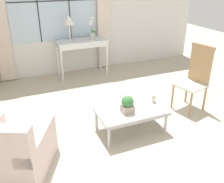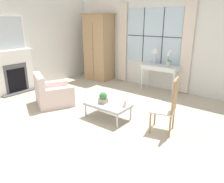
{
  "view_description": "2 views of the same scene",
  "coord_description": "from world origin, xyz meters",
  "px_view_note": "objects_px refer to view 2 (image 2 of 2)",
  "views": [
    {
      "loc": [
        -1.02,
        -2.63,
        2.15
      ],
      "look_at": [
        0.24,
        0.37,
        0.6
      ],
      "focal_mm": 40.0,
      "sensor_mm": 36.0,
      "label": 1
    },
    {
      "loc": [
        3.32,
        -3.32,
        2.15
      ],
      "look_at": [
        0.49,
        0.29,
        0.61
      ],
      "focal_mm": 35.0,
      "sensor_mm": 36.0,
      "label": 2
    }
  ],
  "objects_px": {
    "console_table": "(161,69)",
    "coffee_table": "(108,105)",
    "potted_orchid": "(168,61)",
    "side_chair_wooden": "(169,104)",
    "pillar_candle": "(125,104)",
    "fireplace": "(14,68)",
    "armoire": "(99,47)",
    "armchair_upholstered": "(53,94)",
    "potted_plant_small": "(103,98)",
    "table_lamp": "(155,51)"
  },
  "relations": [
    {
      "from": "table_lamp",
      "to": "side_chair_wooden",
      "type": "height_order",
      "value": "table_lamp"
    },
    {
      "from": "side_chair_wooden",
      "to": "pillar_candle",
      "type": "relative_size",
      "value": 7.85
    },
    {
      "from": "armoire",
      "to": "side_chair_wooden",
      "type": "bearing_deg",
      "value": -30.77
    },
    {
      "from": "pillar_candle",
      "to": "coffee_table",
      "type": "bearing_deg",
      "value": -171.56
    },
    {
      "from": "pillar_candle",
      "to": "armoire",
      "type": "bearing_deg",
      "value": 139.68
    },
    {
      "from": "fireplace",
      "to": "armoire",
      "type": "height_order",
      "value": "armoire"
    },
    {
      "from": "console_table",
      "to": "armchair_upholstered",
      "type": "distance_m",
      "value": 3.25
    },
    {
      "from": "table_lamp",
      "to": "pillar_candle",
      "type": "height_order",
      "value": "table_lamp"
    },
    {
      "from": "potted_orchid",
      "to": "console_table",
      "type": "bearing_deg",
      "value": 171.33
    },
    {
      "from": "armoire",
      "to": "potted_plant_small",
      "type": "bearing_deg",
      "value": -47.23
    },
    {
      "from": "fireplace",
      "to": "potted_orchid",
      "type": "distance_m",
      "value": 4.58
    },
    {
      "from": "armoire",
      "to": "console_table",
      "type": "relative_size",
      "value": 2.06
    },
    {
      "from": "fireplace",
      "to": "potted_orchid",
      "type": "bearing_deg",
      "value": 37.32
    },
    {
      "from": "potted_orchid",
      "to": "side_chair_wooden",
      "type": "relative_size",
      "value": 0.46
    },
    {
      "from": "armoire",
      "to": "coffee_table",
      "type": "relative_size",
      "value": 2.32
    },
    {
      "from": "fireplace",
      "to": "potted_plant_small",
      "type": "xyz_separation_m",
      "value": [
        3.29,
        0.24,
        -0.26
      ]
    },
    {
      "from": "console_table",
      "to": "potted_orchid",
      "type": "distance_m",
      "value": 0.36
    },
    {
      "from": "console_table",
      "to": "coffee_table",
      "type": "bearing_deg",
      "value": -90.55
    },
    {
      "from": "armoire",
      "to": "side_chair_wooden",
      "type": "height_order",
      "value": "armoire"
    },
    {
      "from": "armoire",
      "to": "pillar_candle",
      "type": "distance_m",
      "value": 3.79
    },
    {
      "from": "side_chair_wooden",
      "to": "console_table",
      "type": "bearing_deg",
      "value": 119.72
    },
    {
      "from": "potted_orchid",
      "to": "coffee_table",
      "type": "height_order",
      "value": "potted_orchid"
    },
    {
      "from": "armoire",
      "to": "side_chair_wooden",
      "type": "relative_size",
      "value": 2.09
    },
    {
      "from": "pillar_candle",
      "to": "console_table",
      "type": "bearing_deg",
      "value": 99.05
    },
    {
      "from": "armchair_upholstered",
      "to": "potted_plant_small",
      "type": "bearing_deg",
      "value": 5.62
    },
    {
      "from": "armchair_upholstered",
      "to": "potted_plant_small",
      "type": "height_order",
      "value": "armchair_upholstered"
    },
    {
      "from": "armchair_upholstered",
      "to": "side_chair_wooden",
      "type": "xyz_separation_m",
      "value": [
        3.01,
        0.45,
        0.34
      ]
    },
    {
      "from": "side_chair_wooden",
      "to": "armoire",
      "type": "bearing_deg",
      "value": 149.23
    },
    {
      "from": "fireplace",
      "to": "table_lamp",
      "type": "bearing_deg",
      "value": 42.13
    },
    {
      "from": "armchair_upholstered",
      "to": "fireplace",
      "type": "bearing_deg",
      "value": -177.25
    },
    {
      "from": "potted_plant_small",
      "to": "pillar_candle",
      "type": "relative_size",
      "value": 1.8
    },
    {
      "from": "armoire",
      "to": "potted_orchid",
      "type": "bearing_deg",
      "value": 0.29
    },
    {
      "from": "table_lamp",
      "to": "armchair_upholstered",
      "type": "bearing_deg",
      "value": -117.89
    },
    {
      "from": "console_table",
      "to": "pillar_candle",
      "type": "relative_size",
      "value": 7.98
    },
    {
      "from": "armoire",
      "to": "console_table",
      "type": "height_order",
      "value": "armoire"
    },
    {
      "from": "potted_plant_small",
      "to": "pillar_candle",
      "type": "height_order",
      "value": "potted_plant_small"
    },
    {
      "from": "potted_orchid",
      "to": "side_chair_wooden",
      "type": "xyz_separation_m",
      "value": [
        1.06,
        -2.24,
        -0.38
      ]
    },
    {
      "from": "potted_orchid",
      "to": "side_chair_wooden",
      "type": "bearing_deg",
      "value": -64.67
    },
    {
      "from": "fireplace",
      "to": "armoire",
      "type": "bearing_deg",
      "value": 70.92
    },
    {
      "from": "table_lamp",
      "to": "coffee_table",
      "type": "relative_size",
      "value": 0.55
    },
    {
      "from": "potted_orchid",
      "to": "potted_plant_small",
      "type": "bearing_deg",
      "value": -97.88
    },
    {
      "from": "potted_plant_small",
      "to": "console_table",
      "type": "bearing_deg",
      "value": 87.52
    },
    {
      "from": "fireplace",
      "to": "table_lamp",
      "type": "xyz_separation_m",
      "value": [
        3.15,
        2.85,
        0.48
      ]
    },
    {
      "from": "armoire",
      "to": "armchair_upholstered",
      "type": "relative_size",
      "value": 2.01
    },
    {
      "from": "armchair_upholstered",
      "to": "table_lamp",
      "type": "bearing_deg",
      "value": 62.11
    },
    {
      "from": "potted_orchid",
      "to": "fireplace",
      "type": "bearing_deg",
      "value": -142.68
    },
    {
      "from": "fireplace",
      "to": "armoire",
      "type": "xyz_separation_m",
      "value": [
        0.95,
        2.76,
        0.41
      ]
    },
    {
      "from": "fireplace",
      "to": "pillar_candle",
      "type": "xyz_separation_m",
      "value": [
        3.79,
        0.35,
        -0.33
      ]
    },
    {
      "from": "fireplace",
      "to": "coffee_table",
      "type": "relative_size",
      "value": 2.25
    },
    {
      "from": "console_table",
      "to": "potted_orchid",
      "type": "xyz_separation_m",
      "value": [
        0.24,
        -0.04,
        0.27
      ]
    }
  ]
}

